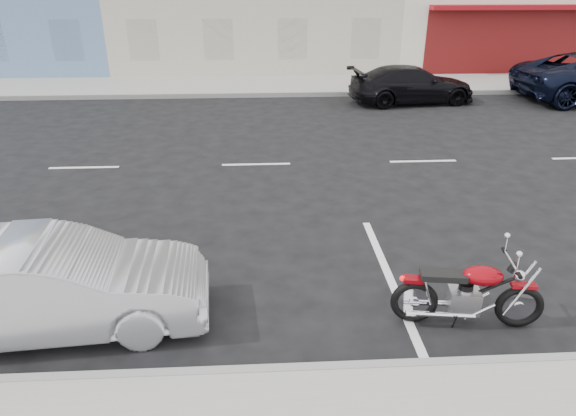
# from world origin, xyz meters

# --- Properties ---
(ground) EXTENTS (120.00, 120.00, 0.00)m
(ground) POSITION_xyz_m (0.00, 0.00, 0.00)
(ground) COLOR black
(ground) RESTS_ON ground
(sidewalk_far) EXTENTS (80.00, 3.40, 0.15)m
(sidewalk_far) POSITION_xyz_m (-5.00, 8.70, 0.07)
(sidewalk_far) COLOR gray
(sidewalk_far) RESTS_ON ground
(curb_far) EXTENTS (80.00, 0.12, 0.16)m
(curb_far) POSITION_xyz_m (-5.00, 7.00, 0.08)
(curb_far) COLOR gray
(curb_far) RESTS_ON ground
(motorcycle) EXTENTS (1.92, 0.64, 0.96)m
(motorcycle) POSITION_xyz_m (1.37, -6.24, 0.44)
(motorcycle) COLOR black
(motorcycle) RESTS_ON ground
(sedan_silver) EXTENTS (3.88, 1.64, 1.24)m
(sedan_silver) POSITION_xyz_m (-4.49, -5.92, 0.62)
(sedan_silver) COLOR #ACAEB4
(sedan_silver) RESTS_ON ground
(car_far) EXTENTS (4.44, 2.24, 1.24)m
(car_far) POSITION_xyz_m (3.30, 5.91, 0.62)
(car_far) COLOR black
(car_far) RESTS_ON ground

